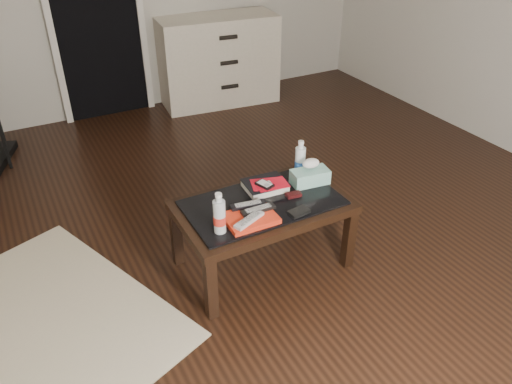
{
  "coord_description": "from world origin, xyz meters",
  "views": [
    {
      "loc": [
        -1.36,
        -2.48,
        2.06
      ],
      "look_at": [
        -0.22,
        -0.36,
        0.55
      ],
      "focal_mm": 35.0,
      "sensor_mm": 36.0,
      "label": 1
    }
  ],
  "objects_px": {
    "water_bottle_right": "(300,158)",
    "textbook": "(265,185)",
    "water_bottle_left": "(219,213)",
    "dresser": "(218,61)",
    "tissue_box": "(310,177)",
    "coffee_table": "(263,211)"
  },
  "relations": [
    {
      "from": "dresser",
      "to": "water_bottle_right",
      "type": "bearing_deg",
      "value": -96.58
    },
    {
      "from": "dresser",
      "to": "textbook",
      "type": "relative_size",
      "value": 4.98
    },
    {
      "from": "coffee_table",
      "to": "water_bottle_right",
      "type": "bearing_deg",
      "value": 24.73
    },
    {
      "from": "textbook",
      "to": "water_bottle_right",
      "type": "distance_m",
      "value": 0.3
    },
    {
      "from": "water_bottle_left",
      "to": "textbook",
      "type": "bearing_deg",
      "value": 31.93
    },
    {
      "from": "coffee_table",
      "to": "dresser",
      "type": "distance_m",
      "value": 2.74
    },
    {
      "from": "textbook",
      "to": "water_bottle_left",
      "type": "relative_size",
      "value": 1.05
    },
    {
      "from": "tissue_box",
      "to": "dresser",
      "type": "bearing_deg",
      "value": 85.25
    },
    {
      "from": "textbook",
      "to": "coffee_table",
      "type": "bearing_deg",
      "value": -120.51
    },
    {
      "from": "tissue_box",
      "to": "water_bottle_left",
      "type": "bearing_deg",
      "value": -157.42
    },
    {
      "from": "water_bottle_right",
      "to": "textbook",
      "type": "bearing_deg",
      "value": -170.74
    },
    {
      "from": "coffee_table",
      "to": "water_bottle_right",
      "type": "xyz_separation_m",
      "value": [
        0.36,
        0.17,
        0.18
      ]
    },
    {
      "from": "coffee_table",
      "to": "water_bottle_left",
      "type": "xyz_separation_m",
      "value": [
        -0.34,
        -0.14,
        0.18
      ]
    },
    {
      "from": "tissue_box",
      "to": "water_bottle_right",
      "type": "bearing_deg",
      "value": 97.02
    },
    {
      "from": "textbook",
      "to": "water_bottle_right",
      "type": "height_order",
      "value": "water_bottle_right"
    },
    {
      "from": "coffee_table",
      "to": "water_bottle_right",
      "type": "distance_m",
      "value": 0.44
    },
    {
      "from": "coffee_table",
      "to": "water_bottle_left",
      "type": "bearing_deg",
      "value": -157.19
    },
    {
      "from": "water_bottle_left",
      "to": "water_bottle_right",
      "type": "relative_size",
      "value": 1.0
    },
    {
      "from": "dresser",
      "to": "tissue_box",
      "type": "relative_size",
      "value": 5.42
    },
    {
      "from": "water_bottle_left",
      "to": "dresser",
      "type": "bearing_deg",
      "value": 65.57
    },
    {
      "from": "textbook",
      "to": "dresser",
      "type": "bearing_deg",
      "value": 75.62
    },
    {
      "from": "coffee_table",
      "to": "textbook",
      "type": "xyz_separation_m",
      "value": [
        0.08,
        0.12,
        0.09
      ]
    }
  ]
}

